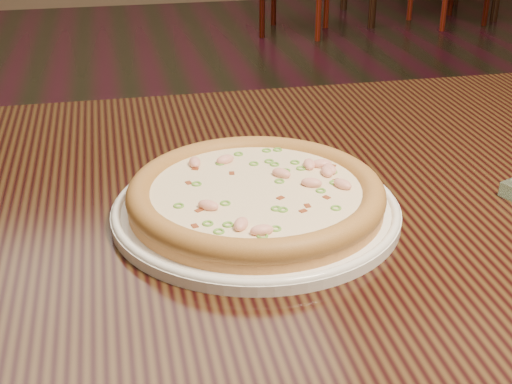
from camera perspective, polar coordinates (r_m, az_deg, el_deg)
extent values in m
cube|color=black|center=(0.90, 6.87, -0.78)|extent=(1.20, 0.80, 0.04)
cylinder|color=white|center=(0.81, 0.00, -1.52)|extent=(0.33, 0.33, 0.01)
torus|color=white|center=(0.81, 0.00, -1.14)|extent=(0.33, 0.33, 0.01)
cylinder|color=tan|center=(0.81, 0.00, -0.57)|extent=(0.29, 0.29, 0.02)
torus|color=#AD7541|center=(0.80, 0.00, 0.00)|extent=(0.29, 0.29, 0.03)
cylinder|color=beige|center=(0.80, 0.00, 0.16)|extent=(0.24, 0.24, 0.00)
ellipsoid|color=#F2B29E|center=(0.84, 5.90, 1.85)|extent=(0.02, 0.03, 0.01)
ellipsoid|color=#F2B29E|center=(0.85, 4.27, 2.23)|extent=(0.02, 0.03, 0.01)
ellipsoid|color=#F2B29E|center=(0.84, 5.71, 1.65)|extent=(0.02, 0.03, 0.01)
ellipsoid|color=#F2B29E|center=(0.81, 6.94, 0.62)|extent=(0.02, 0.03, 0.01)
ellipsoid|color=#F2B29E|center=(0.72, -1.21, -2.57)|extent=(0.02, 0.03, 0.01)
ellipsoid|color=#F2B29E|center=(0.87, -2.49, 2.61)|extent=(0.03, 0.02, 0.01)
ellipsoid|color=#F2B29E|center=(0.76, -3.83, -1.07)|extent=(0.03, 0.03, 0.01)
ellipsoid|color=#F2B29E|center=(0.86, -4.92, 2.38)|extent=(0.02, 0.02, 0.01)
ellipsoid|color=#F2B29E|center=(0.83, 2.05, 1.52)|extent=(0.03, 0.03, 0.01)
ellipsoid|color=#F2B29E|center=(0.71, 0.48, -3.07)|extent=(0.02, 0.02, 0.01)
ellipsoid|color=#F2B29E|center=(0.81, 4.47, 0.75)|extent=(0.03, 0.02, 0.01)
ellipsoid|color=#F2B29E|center=(0.86, 5.30, 2.26)|extent=(0.03, 0.02, 0.01)
cube|color=maroon|center=(0.78, 1.97, -0.53)|extent=(0.01, 0.01, 0.00)
cube|color=maroon|center=(0.82, 6.47, 0.89)|extent=(0.01, 0.01, 0.00)
cube|color=maroon|center=(0.78, 5.66, -0.49)|extent=(0.01, 0.01, 0.00)
cube|color=maroon|center=(0.77, -4.20, -0.90)|extent=(0.01, 0.01, 0.00)
cube|color=maroon|center=(0.75, -4.59, -1.53)|extent=(0.01, 0.01, 0.00)
cube|color=maroon|center=(0.73, -4.92, -2.78)|extent=(0.01, 0.01, 0.00)
cube|color=maroon|center=(0.85, -4.89, 1.80)|extent=(0.01, 0.01, 0.00)
cube|color=maroon|center=(0.81, 3.94, 0.55)|extent=(0.01, 0.01, 0.00)
cube|color=maroon|center=(0.73, -1.07, -2.55)|extent=(0.01, 0.01, 0.00)
cube|color=maroon|center=(0.76, 4.14, -1.16)|extent=(0.01, 0.01, 0.00)
cube|color=maroon|center=(0.86, 6.14, 2.05)|extent=(0.01, 0.01, 0.00)
cube|color=maroon|center=(0.82, -5.41, 0.68)|extent=(0.01, 0.01, 0.00)
cube|color=maroon|center=(0.84, -1.95, 1.46)|extent=(0.01, 0.01, 0.00)
cube|color=maroon|center=(0.75, 3.78, -1.58)|extent=(0.01, 0.01, 0.00)
torus|color=#5E9D36|center=(0.86, -2.89, 2.31)|extent=(0.02, 0.02, 0.00)
torus|color=#5E9D36|center=(0.72, 1.59, -2.96)|extent=(0.01, 0.01, 0.00)
torus|color=#5E9D36|center=(0.90, 1.74, 3.39)|extent=(0.01, 0.01, 0.00)
torus|color=#5E9D36|center=(0.86, 3.13, 2.37)|extent=(0.02, 0.02, 0.00)
torus|color=#5E9D36|center=(0.90, 0.85, 3.34)|extent=(0.02, 0.02, 0.00)
torus|color=#5E9D36|center=(0.77, -6.21, -1.11)|extent=(0.01, 0.01, 0.00)
torus|color=#5E9D36|center=(0.87, 1.05, 2.46)|extent=(0.02, 0.02, 0.00)
torus|color=#5E9D36|center=(0.80, 5.21, 0.10)|extent=(0.02, 0.02, 0.00)
torus|color=#5E9D36|center=(0.85, 3.62, 1.89)|extent=(0.02, 0.02, 0.00)
torus|color=#5E9D36|center=(0.75, 2.14, -1.43)|extent=(0.02, 0.02, 0.00)
torus|color=#5E9D36|center=(0.84, 6.14, 1.61)|extent=(0.02, 0.02, 0.00)
torus|color=#5E9D36|center=(0.77, -2.48, -0.91)|extent=(0.02, 0.02, 0.00)
torus|color=#5E9D36|center=(0.70, 0.51, -3.53)|extent=(0.02, 0.02, 0.00)
torus|color=#5E9D36|center=(0.82, 6.28, 0.75)|extent=(0.01, 0.01, 0.00)
torus|color=#5E9D36|center=(0.73, -3.88, -2.54)|extent=(0.01, 0.01, 0.00)
torus|color=#5E9D36|center=(0.76, 1.63, -1.35)|extent=(0.01, 0.01, 0.00)
torus|color=#5E9D36|center=(0.71, -2.99, -3.18)|extent=(0.01, 0.01, 0.00)
torus|color=#5E9D36|center=(0.82, 1.89, 0.86)|extent=(0.01, 0.01, 0.00)
torus|color=#5E9D36|center=(0.89, -1.41, 3.05)|extent=(0.02, 0.02, 0.00)
torus|color=#5E9D36|center=(0.72, -2.25, -2.63)|extent=(0.01, 0.01, 0.00)
torus|color=#5E9D36|center=(0.81, -4.78, 0.64)|extent=(0.01, 0.01, 0.00)
torus|color=#5E9D36|center=(0.86, 1.49, 2.22)|extent=(0.01, 0.01, 0.00)
torus|color=#5E9D36|center=(0.86, -0.18, 2.27)|extent=(0.02, 0.02, 0.00)
torus|color=#5E9D36|center=(0.76, 6.42, -1.29)|extent=(0.02, 0.02, 0.00)
torus|color=#5E9D36|center=(0.84, 2.37, 1.70)|extent=(0.02, 0.02, 0.00)
cylinder|color=#5A1A03|center=(4.57, 5.04, 14.46)|extent=(0.04, 0.04, 0.41)
cylinder|color=#5A1A03|center=(4.63, 0.49, 14.72)|extent=(0.04, 0.04, 0.41)
cylinder|color=#5A1A03|center=(4.96, 14.91, 14.65)|extent=(0.04, 0.04, 0.41)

